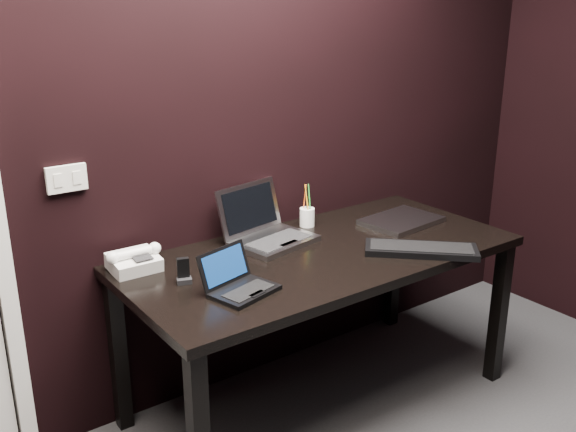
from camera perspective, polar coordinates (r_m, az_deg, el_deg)
wall_back at (r=2.75m, az=-7.07°, el=9.01°), size 4.00×0.00×4.00m
wall_switch at (r=2.54m, az=-19.09°, el=3.17°), size 0.15×0.02×0.10m
desk at (r=2.77m, az=3.00°, el=-4.60°), size 1.70×0.80×0.74m
netbook at (r=2.36m, az=-4.39°, el=-6.03°), size 0.28×0.26×0.15m
silver_laptop at (r=2.82m, az=-1.84°, el=-1.42°), size 0.40×0.37×0.24m
ext_keyboard at (r=2.77m, az=11.75°, el=-2.93°), size 0.45×0.44×0.03m
closed_laptop at (r=3.11m, az=10.04°, el=-0.40°), size 0.38×0.29×0.02m
desk_phone at (r=2.60m, az=-13.53°, el=-3.90°), size 0.22×0.17×0.11m
mobile_phone at (r=2.46m, az=-9.27°, el=-5.05°), size 0.07×0.06×0.10m
pen_cup at (r=3.02m, az=1.71°, el=-0.03°), size 0.09×0.09×0.20m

